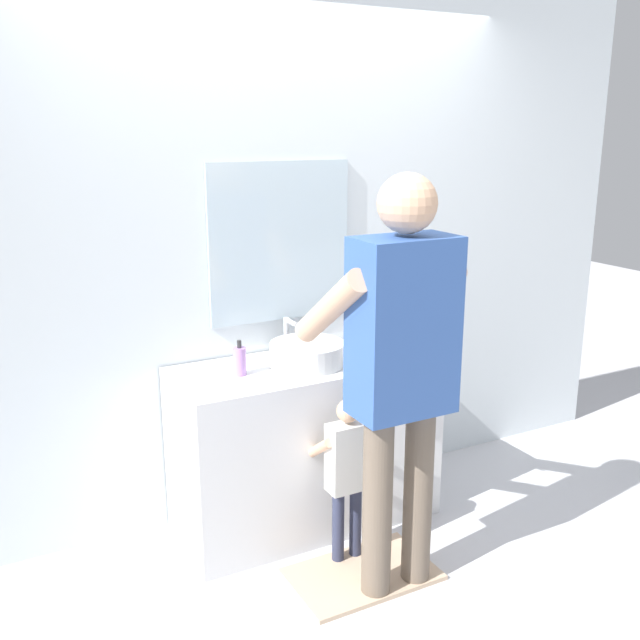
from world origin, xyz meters
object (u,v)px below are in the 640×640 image
child_toddler (347,466)px  adult_parent (400,352)px  toothbrush_cup (372,339)px  soap_bottle (240,361)px

child_toddler → adult_parent: size_ratio=0.45×
toothbrush_cup → child_toddler: (-0.40, -0.45, -0.42)m
toothbrush_cup → adult_parent: adult_parent is taller
soap_bottle → adult_parent: bearing=-57.2°
toothbrush_cup → adult_parent: size_ratio=0.12×
toothbrush_cup → adult_parent: bearing=-113.8°
adult_parent → child_toddler: bearing=108.8°
toothbrush_cup → soap_bottle: size_ratio=1.25×
toothbrush_cup → child_toddler: size_ratio=0.26×
toothbrush_cup → adult_parent: (-0.31, -0.71, 0.18)m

